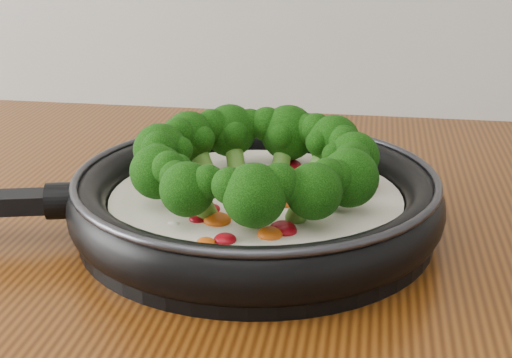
# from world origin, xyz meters

# --- Properties ---
(skillet) EXTENTS (0.55, 0.41, 0.10)m
(skillet) POSITION_xyz_m (0.12, 1.07, 0.94)
(skillet) COLOR black
(skillet) RESTS_ON counter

